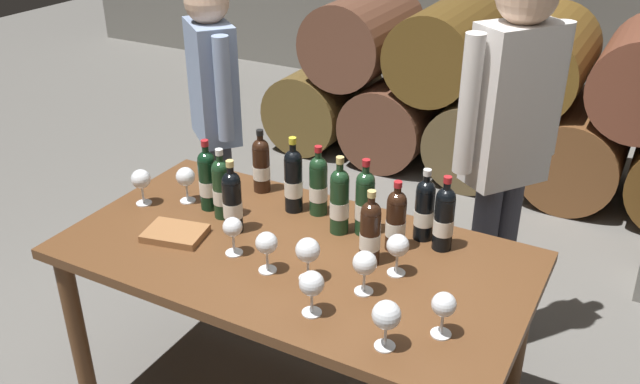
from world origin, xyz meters
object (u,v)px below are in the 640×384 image
(dining_table, at_px, (294,272))
(wine_glass_1, at_px, (398,247))
(wine_bottle_4, at_px, (222,188))
(wine_glass_2, at_px, (444,306))
(taster_seated_left, at_px, (215,108))
(wine_bottle_5, at_px, (370,232))
(wine_glass_5, at_px, (386,316))
(wine_glass_7, at_px, (186,178))
(wine_glass_9, at_px, (365,264))
(wine_bottle_1, at_px, (424,209))
(wine_bottle_3, at_px, (396,220))
(wine_bottle_6, at_px, (232,201))
(wine_bottle_7, at_px, (339,200))
(wine_glass_0, at_px, (308,251))
(wine_bottle_11, at_px, (293,180))
(wine_bottle_8, at_px, (318,185))
(tasting_notebook, at_px, (175,233))
(wine_bottle_2, at_px, (365,202))
(wine_glass_3, at_px, (267,244))
(wine_glass_4, at_px, (312,285))
(wine_glass_8, at_px, (233,229))
(sommelier_presenting, at_px, (508,136))
(wine_bottle_10, at_px, (261,164))
(wine_bottle_0, at_px, (444,218))
(wine_bottle_9, at_px, (208,179))
(wine_glass_6, at_px, (141,180))

(dining_table, distance_m, wine_glass_1, 0.43)
(wine_bottle_4, bearing_deg, wine_glass_2, -15.78)
(taster_seated_left, bearing_deg, dining_table, -39.60)
(wine_bottle_5, distance_m, wine_glass_5, 0.45)
(wine_glass_7, relative_size, wine_glass_9, 0.98)
(wine_glass_1, height_order, wine_glass_7, same)
(dining_table, distance_m, wine_glass_2, 0.69)
(dining_table, bearing_deg, taster_seated_left, 140.40)
(wine_glass_7, bearing_deg, dining_table, -11.82)
(dining_table, height_order, wine_bottle_1, wine_bottle_1)
(wine_bottle_3, height_order, wine_bottle_6, wine_bottle_6)
(wine_bottle_7, xyz_separation_m, wine_glass_7, (-0.66, -0.08, -0.03))
(wine_glass_1, height_order, taster_seated_left, taster_seated_left)
(wine_bottle_5, bearing_deg, wine_bottle_7, 143.94)
(wine_glass_0, bearing_deg, wine_bottle_11, 126.01)
(wine_bottle_5, xyz_separation_m, taster_seated_left, (-1.14, 0.66, 0.04))
(wine_bottle_8, relative_size, tasting_notebook, 1.32)
(wine_bottle_1, relative_size, wine_glass_0, 1.79)
(wine_bottle_5, bearing_deg, wine_glass_5, -59.38)
(wine_glass_9, bearing_deg, wine_bottle_2, 115.12)
(wine_glass_3, relative_size, wine_glass_4, 0.98)
(wine_glass_8, distance_m, sommelier_presenting, 1.15)
(wine_bottle_8, relative_size, wine_bottle_10, 1.05)
(wine_bottle_8, bearing_deg, wine_bottle_1, 2.20)
(wine_bottle_2, bearing_deg, wine_glass_8, -134.18)
(wine_bottle_3, xyz_separation_m, wine_glass_0, (-0.18, -0.32, -0.01))
(wine_bottle_2, height_order, wine_bottle_10, wine_bottle_2)
(wine_glass_3, bearing_deg, wine_bottle_6, 146.59)
(dining_table, relative_size, wine_bottle_4, 5.86)
(wine_glass_3, bearing_deg, wine_glass_5, -18.45)
(tasting_notebook, relative_size, sommelier_presenting, 0.13)
(wine_glass_7, bearing_deg, wine_bottle_2, 9.08)
(wine_glass_1, bearing_deg, wine_bottle_0, 70.79)
(wine_bottle_10, xyz_separation_m, wine_glass_0, (0.50, -0.48, -0.01))
(wine_glass_8, bearing_deg, sommelier_presenting, 49.89)
(wine_glass_5, bearing_deg, wine_bottle_2, 120.53)
(wine_bottle_1, bearing_deg, wine_glass_2, -63.47)
(taster_seated_left, bearing_deg, wine_glass_7, -64.14)
(wine_bottle_8, relative_size, wine_glass_1, 1.91)
(wine_bottle_3, height_order, wine_bottle_9, wine_bottle_9)
(wine_glass_5, bearing_deg, wine_glass_3, 161.55)
(wine_glass_8, relative_size, wine_glass_9, 0.94)
(wine_glass_2, xyz_separation_m, wine_glass_8, (-0.81, 0.08, -0.00))
(wine_glass_2, bearing_deg, wine_bottle_2, 136.66)
(wine_bottle_3, distance_m, wine_bottle_11, 0.48)
(wine_bottle_5, distance_m, tasting_notebook, 0.75)
(wine_bottle_6, height_order, wine_bottle_8, wine_bottle_6)
(wine_glass_7, bearing_deg, wine_bottle_7, 6.98)
(wine_glass_7, bearing_deg, wine_glass_6, -144.53)
(wine_glass_5, height_order, wine_glass_7, wine_glass_5)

